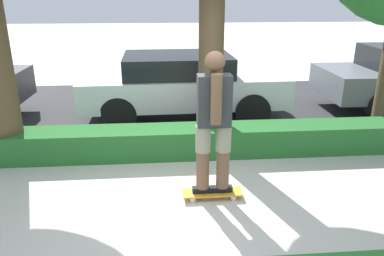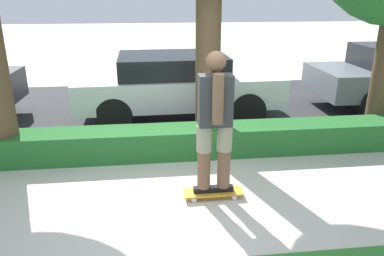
# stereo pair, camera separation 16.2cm
# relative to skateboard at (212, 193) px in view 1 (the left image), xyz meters

# --- Properties ---
(ground_plane) EXTENTS (60.00, 60.00, 0.00)m
(ground_plane) POSITION_rel_skateboard_xyz_m (-0.38, -0.20, -0.07)
(ground_plane) COLOR #BCB7AD
(street_asphalt) EXTENTS (18.32, 5.00, 0.01)m
(street_asphalt) POSITION_rel_skateboard_xyz_m (-0.38, 4.00, -0.06)
(street_asphalt) COLOR #2D2D30
(street_asphalt) RESTS_ON ground_plane
(hedge_row) EXTENTS (18.32, 0.60, 0.46)m
(hedge_row) POSITION_rel_skateboard_xyz_m (-0.38, 1.40, 0.16)
(hedge_row) COLOR #236028
(hedge_row) RESTS_ON ground_plane
(skateboard) EXTENTS (0.76, 0.24, 0.08)m
(skateboard) POSITION_rel_skateboard_xyz_m (0.00, 0.00, 0.00)
(skateboard) COLOR gold
(skateboard) RESTS_ON ground_plane
(skater_person) EXTENTS (0.51, 0.46, 1.79)m
(skater_person) POSITION_rel_skateboard_xyz_m (0.00, 0.00, 0.98)
(skater_person) COLOR black
(skater_person) RESTS_ON skateboard
(parked_car_middle) EXTENTS (4.15, 1.87, 1.32)m
(parked_car_middle) POSITION_rel_skateboard_xyz_m (-0.18, 3.39, 0.65)
(parked_car_middle) COLOR silver
(parked_car_middle) RESTS_ON ground_plane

